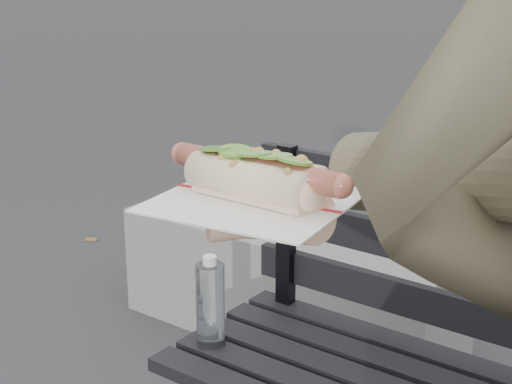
% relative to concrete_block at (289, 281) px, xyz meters
% --- Properties ---
extents(concrete_block, '(1.20, 0.40, 0.40)m').
position_rel_concrete_block_xyz_m(concrete_block, '(0.00, 0.00, 0.00)').
color(concrete_block, slate).
rests_on(concrete_block, ground).
extents(held_hotdog, '(0.64, 0.30, 0.20)m').
position_rel_concrete_block_xyz_m(held_hotdog, '(1.14, -1.40, 0.92)').
color(held_hotdog, '#4A4531').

